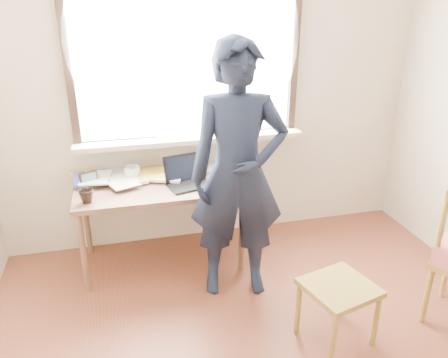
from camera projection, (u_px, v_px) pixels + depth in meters
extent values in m
cube|color=beige|center=(212.00, 90.00, 3.53)|extent=(3.50, 0.02, 2.60)
cube|color=white|center=(187.00, 53.00, 3.35)|extent=(1.70, 0.01, 1.30)
cube|color=black|center=(190.00, 138.00, 3.60)|extent=(1.82, 0.06, 0.06)
cube|color=black|center=(67.00, 56.00, 3.14)|extent=(0.06, 0.06, 1.30)
cube|color=black|center=(294.00, 50.00, 3.54)|extent=(0.06, 0.06, 1.30)
cube|color=beige|center=(191.00, 139.00, 3.53)|extent=(1.85, 0.20, 0.04)
cube|color=white|center=(188.00, 40.00, 3.25)|extent=(1.95, 0.02, 1.65)
cube|color=brown|center=(159.00, 187.00, 3.33)|extent=(1.25, 0.63, 0.04)
cylinder|color=brown|center=(84.00, 253.00, 3.08)|extent=(0.04, 0.04, 0.64)
cylinder|color=brown|center=(86.00, 219.00, 3.56)|extent=(0.04, 0.04, 0.64)
cylinder|color=brown|center=(242.00, 233.00, 3.35)|extent=(0.04, 0.04, 0.64)
cylinder|color=brown|center=(224.00, 204.00, 3.83)|extent=(0.04, 0.04, 0.64)
cube|color=black|center=(190.00, 185.00, 3.30)|extent=(0.36, 0.29, 0.02)
cube|color=black|center=(184.00, 168.00, 3.35)|extent=(0.32, 0.14, 0.21)
cube|color=black|center=(184.00, 168.00, 3.35)|extent=(0.28, 0.11, 0.17)
cube|color=black|center=(190.00, 185.00, 3.29)|extent=(0.30, 0.19, 0.00)
imported|color=white|center=(132.00, 173.00, 3.42)|extent=(0.17, 0.17, 0.10)
imported|color=black|center=(87.00, 196.00, 3.02)|extent=(0.15, 0.15, 0.10)
ellipsoid|color=black|center=(223.00, 182.00, 3.33)|extent=(0.09, 0.06, 0.04)
cube|color=#3947BC|center=(164.00, 173.00, 3.55)|extent=(0.24, 0.29, 0.00)
cube|color=white|center=(149.00, 174.00, 3.49)|extent=(0.22, 0.24, 0.02)
cube|color=white|center=(128.00, 177.00, 3.43)|extent=(0.24, 0.27, 0.01)
cube|color=white|center=(136.00, 176.00, 3.43)|extent=(0.20, 0.27, 0.02)
cube|color=white|center=(152.00, 174.00, 3.46)|extent=(0.29, 0.32, 0.01)
cube|color=gold|center=(136.00, 173.00, 3.46)|extent=(0.37, 0.37, 0.02)
cube|color=white|center=(161.00, 176.00, 3.41)|extent=(0.29, 0.27, 0.00)
cube|color=white|center=(160.00, 168.00, 3.54)|extent=(0.23, 0.30, 0.01)
cube|color=gold|center=(126.00, 175.00, 3.41)|extent=(0.26, 0.32, 0.01)
cube|color=white|center=(136.00, 171.00, 3.47)|extent=(0.36, 0.38, 0.01)
imported|color=white|center=(104.00, 178.00, 3.41)|extent=(0.32, 0.35, 0.03)
imported|color=white|center=(196.00, 168.00, 3.62)|extent=(0.20, 0.25, 0.02)
cube|color=black|center=(89.00, 180.00, 3.27)|extent=(0.13, 0.07, 0.11)
cube|color=#2E682E|center=(89.00, 180.00, 3.27)|extent=(0.10, 0.05, 0.08)
cube|color=olive|center=(340.00, 288.00, 2.61)|extent=(0.47, 0.46, 0.04)
cylinder|color=olive|center=(333.00, 341.00, 2.49)|extent=(0.03, 0.03, 0.37)
cylinder|color=olive|center=(298.00, 308.00, 2.75)|extent=(0.03, 0.03, 0.37)
cylinder|color=olive|center=(376.00, 321.00, 2.64)|extent=(0.03, 0.03, 0.37)
cylinder|color=olive|center=(339.00, 292.00, 2.90)|extent=(0.03, 0.03, 0.37)
cylinder|color=olive|center=(446.00, 272.00, 3.07)|extent=(0.04, 0.04, 0.41)
cylinder|color=olive|center=(427.00, 296.00, 2.82)|extent=(0.04, 0.04, 0.41)
cylinder|color=olive|center=(441.00, 229.00, 2.63)|extent=(0.04, 0.04, 0.50)
imported|color=black|center=(238.00, 174.00, 2.92)|extent=(0.72, 0.53, 1.79)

